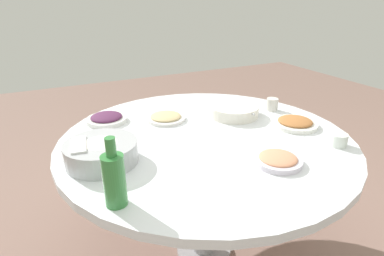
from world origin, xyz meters
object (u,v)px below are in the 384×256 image
object	(u,v)px
soup_bowl	(233,111)
dish_shrimp	(278,159)
dish_noodles	(166,117)
rice_bowl	(101,152)
round_dining_table	(206,152)
green_bottle	(114,179)
tea_cup_far	(272,104)
tea_cup_near	(338,140)
dish_tofu_braise	(295,123)
dish_eggplant	(107,118)

from	to	relation	value
soup_bowl	dish_shrimp	bearing A→B (deg)	76.12
soup_bowl	dish_noodles	size ratio (longest dim) A/B	1.43
rice_bowl	round_dining_table	bearing A→B (deg)	-175.92
round_dining_table	green_bottle	xyz separation A→B (m)	(0.52, 0.34, 0.18)
soup_bowl	tea_cup_far	size ratio (longest dim) A/B	4.20
rice_bowl	dish_shrimp	distance (m)	0.72
tea_cup_near	tea_cup_far	distance (m)	0.50
rice_bowl	soup_bowl	bearing A→B (deg)	-164.64
rice_bowl	dish_tofu_braise	world-z (taller)	rice_bowl
round_dining_table	tea_cup_far	size ratio (longest dim) A/B	19.33
round_dining_table	dish_shrimp	xyz separation A→B (m)	(-0.14, 0.36, 0.10)
round_dining_table	rice_bowl	bearing A→B (deg)	4.08
green_bottle	tea_cup_far	world-z (taller)	green_bottle
rice_bowl	dish_shrimp	bearing A→B (deg)	153.09
soup_bowl	dish_tofu_braise	world-z (taller)	soup_bowl
soup_bowl	round_dining_table	bearing A→B (deg)	33.19
tea_cup_near	tea_cup_far	xyz separation A→B (m)	(-0.03, -0.50, 0.01)
soup_bowl	tea_cup_near	bearing A→B (deg)	112.47
soup_bowl	dish_tofu_braise	bearing A→B (deg)	127.40
soup_bowl	dish_noodles	world-z (taller)	soup_bowl
dish_tofu_braise	dish_noodles	xyz separation A→B (m)	(0.57, -0.37, -0.00)
round_dining_table	dish_noodles	world-z (taller)	dish_noodles
dish_noodles	dish_eggplant	world-z (taller)	dish_eggplant
round_dining_table	soup_bowl	size ratio (longest dim) A/B	4.60
dish_shrimp	green_bottle	distance (m)	0.66
dish_eggplant	green_bottle	xyz separation A→B (m)	(0.12, 0.73, 0.08)
round_dining_table	green_bottle	distance (m)	0.64
tea_cup_far	dish_eggplant	bearing A→B (deg)	-15.09
soup_bowl	tea_cup_far	distance (m)	0.25
dish_tofu_braise	dish_shrimp	world-z (taller)	dish_tofu_braise
round_dining_table	rice_bowl	size ratio (longest dim) A/B	4.77
rice_bowl	dish_tofu_braise	bearing A→B (deg)	176.65
soup_bowl	tea_cup_near	xyz separation A→B (m)	(-0.22, 0.53, 0.00)
soup_bowl	green_bottle	world-z (taller)	green_bottle
round_dining_table	dish_eggplant	distance (m)	0.57
rice_bowl	tea_cup_far	distance (m)	1.04
green_bottle	tea_cup_near	xyz separation A→B (m)	(-1.00, 0.01, -0.07)
dish_shrimp	green_bottle	world-z (taller)	green_bottle
tea_cup_far	dish_tofu_braise	bearing A→B (deg)	79.36
dish_tofu_braise	dish_noodles	distance (m)	0.68
rice_bowl	green_bottle	xyz separation A→B (m)	(0.01, 0.30, 0.05)
rice_bowl	soup_bowl	xyz separation A→B (m)	(-0.77, -0.21, -0.02)
dish_tofu_braise	dish_eggplant	bearing A→B (deg)	-29.32
soup_bowl	tea_cup_far	world-z (taller)	tea_cup_far
round_dining_table	dish_tofu_braise	size ratio (longest dim) A/B	6.06
dish_shrimp	soup_bowl	bearing A→B (deg)	-103.88
dish_tofu_braise	green_bottle	xyz separation A→B (m)	(0.99, 0.24, 0.08)
dish_eggplant	soup_bowl	bearing A→B (deg)	161.76
soup_bowl	dish_noodles	xyz separation A→B (m)	(0.37, -0.10, -0.01)
dish_shrimp	dish_noodles	world-z (taller)	dish_shrimp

